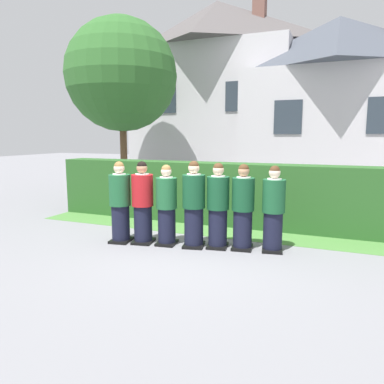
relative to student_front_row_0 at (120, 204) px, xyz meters
The scene contains 13 objects.
ground_plane 1.64m from the student_front_row_0, 10.49° to the left, with size 60.00×60.00×0.00m, color slate.
student_front_row_0 is the anchor object (origin of this frame).
student_in_red_blazer 0.46m from the student_front_row_0, 13.66° to the left, with size 0.45×0.52×1.62m.
student_front_row_2 0.95m from the student_front_row_0, 11.44° to the left, with size 0.41×0.51×1.56m.
student_front_row_3 1.49m from the student_front_row_0, ahead, with size 0.47×0.54×1.64m.
student_front_row_4 1.94m from the student_front_row_0, 11.34° to the left, with size 0.43×0.51×1.61m.
student_front_row_5 2.41m from the student_front_row_0, 11.12° to the left, with size 0.42×0.50×1.59m.
student_front_row_6 2.96m from the student_front_row_0, 10.75° to the left, with size 0.44×0.51×1.57m.
hedge 2.65m from the student_front_row_0, 57.39° to the left, with size 8.78×0.70×1.46m.
school_building_main 10.11m from the student_front_row_0, 97.26° to the left, with size 6.99×4.15×7.72m.
school_building_annex 9.51m from the student_front_row_0, 66.26° to the left, with size 6.60×4.08×6.24m.
oak_tree_left 6.73m from the student_front_row_0, 121.88° to the left, with size 3.78×3.78×6.02m.
lawn_strip 2.16m from the student_front_row_0, 45.05° to the left, with size 8.78×0.90×0.01m, color #477A38.
Camera 1 is at (2.55, -6.24, 2.09)m, focal length 33.96 mm.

